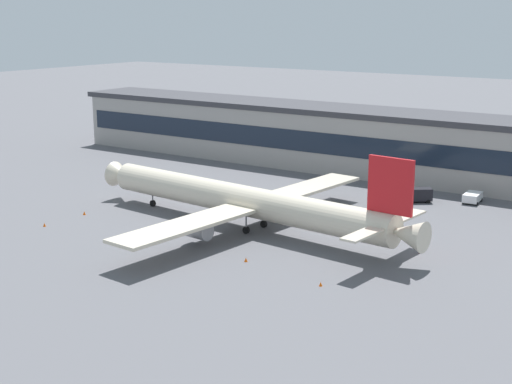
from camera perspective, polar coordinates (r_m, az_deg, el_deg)
ground_plane at (r=119.49m, az=-2.43°, el=-2.49°), size 600.00×600.00×0.00m
terminal_building at (r=159.08m, az=8.16°, el=3.95°), size 149.20×15.52×13.55m
airliner at (r=115.83m, az=-0.75°, el=-0.71°), size 62.68×54.28×14.58m
crew_van at (r=136.05m, az=12.39°, el=-0.17°), size 5.49×4.87×2.55m
pushback_tractor at (r=138.12m, az=16.39°, el=-0.38°), size 2.93×4.97×1.75m
traffic_cone_0 at (r=128.08m, az=-13.14°, el=-1.60°), size 0.49×0.49×0.62m
traffic_cone_1 at (r=122.70m, az=-16.05°, el=-2.45°), size 0.47×0.47×0.59m
traffic_cone_2 at (r=101.55m, az=-0.79°, el=-5.25°), size 0.49×0.49×0.61m
traffic_cone_3 at (r=93.12m, az=5.02°, el=-7.10°), size 0.44×0.44×0.55m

